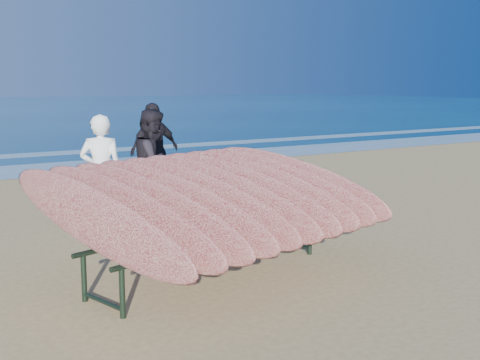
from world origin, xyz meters
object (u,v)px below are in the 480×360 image
at_px(person_dark_a, 154,165).
at_px(person_dark_b, 155,150).
at_px(person_white, 101,172).
at_px(surfboard_rack, 210,198).

height_order(person_dark_a, person_dark_b, person_dark_b).
bearing_deg(person_dark_b, person_dark_a, 54.98).
height_order(person_white, person_dark_a, person_dark_a).
bearing_deg(person_white, person_dark_b, -105.49).
relative_size(surfboard_rack, person_dark_a, 2.12).
relative_size(person_dark_a, person_dark_b, 0.98).
bearing_deg(person_white, surfboard_rack, 121.56).
bearing_deg(person_dark_b, person_white, 37.91).
bearing_deg(person_dark_a, surfboard_rack, -146.35).
xyz_separation_m(surfboard_rack, person_dark_a, (0.66, 2.95, -0.01)).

